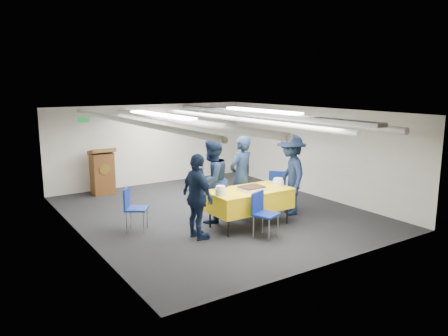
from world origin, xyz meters
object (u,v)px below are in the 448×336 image
(chair_near, at_px, (262,210))
(chair_right, at_px, (277,186))
(chair_left, at_px, (132,205))
(sailor_b, at_px, (212,181))
(sheet_cake, at_px, (251,188))
(podium, at_px, (102,171))
(sailor_d, at_px, (291,175))
(sailor_c, at_px, (198,197))
(serving_table, at_px, (249,199))
(sailor_a, at_px, (241,177))

(chair_near, relative_size, chair_right, 1.00)
(chair_near, xyz_separation_m, chair_left, (-1.95, 1.69, 0.00))
(sailor_b, bearing_deg, chair_near, 83.50)
(sheet_cake, height_order, podium, podium)
(chair_right, bearing_deg, chair_near, -138.13)
(sailor_d, bearing_deg, chair_near, -35.47)
(chair_right, bearing_deg, sailor_c, -163.62)
(serving_table, height_order, podium, podium)
(podium, bearing_deg, chair_right, -50.01)
(sailor_c, bearing_deg, sailor_a, -66.06)
(chair_left, bearing_deg, sailor_c, -52.53)
(chair_right, xyz_separation_m, sailor_a, (-1.05, -0.04, 0.36))
(chair_near, bearing_deg, podium, 107.16)
(sheet_cake, height_order, sailor_a, sailor_a)
(podium, height_order, sailor_b, sailor_b)
(serving_table, distance_m, sheet_cake, 0.26)
(sheet_cake, distance_m, sailor_d, 1.31)
(sheet_cake, relative_size, chair_near, 0.57)
(sailor_c, bearing_deg, chair_near, -119.11)
(sailor_d, bearing_deg, sheet_cake, -53.92)
(chair_near, xyz_separation_m, chair_right, (1.48, 1.33, 0.00))
(podium, bearing_deg, chair_near, -72.84)
(sheet_cake, xyz_separation_m, sailor_a, (0.26, 0.72, 0.08))
(podium, distance_m, chair_left, 3.23)
(podium, bearing_deg, serving_table, -68.35)
(serving_table, bearing_deg, chair_right, 27.44)
(chair_near, xyz_separation_m, sailor_b, (-0.31, 1.31, 0.36))
(sailor_b, distance_m, sailor_d, 1.83)
(chair_right, bearing_deg, serving_table, -152.56)
(serving_table, distance_m, chair_near, 0.67)
(sailor_b, bearing_deg, chair_left, -33.02)
(serving_table, relative_size, podium, 1.37)
(sailor_a, relative_size, sailor_b, 1.01)
(chair_near, xyz_separation_m, sailor_c, (-1.09, 0.57, 0.28))
(sheet_cake, xyz_separation_m, chair_left, (-2.12, 1.12, -0.28))
(serving_table, distance_m, chair_right, 1.47)
(sheet_cake, relative_size, sailor_c, 0.31)
(serving_table, height_order, sailor_c, sailor_c)
(sheet_cake, height_order, sailor_b, sailor_b)
(podium, height_order, chair_left, podium)
(chair_right, distance_m, sailor_a, 1.11)
(sailor_c, bearing_deg, sailor_d, -85.64)
(podium, bearing_deg, sailor_c, -84.41)
(sheet_cake, height_order, chair_left, chair_left)
(chair_near, bearing_deg, serving_table, 74.99)
(chair_near, relative_size, sailor_b, 0.49)
(sheet_cake, bearing_deg, chair_right, 29.92)
(chair_near, relative_size, chair_left, 1.00)
(sailor_b, xyz_separation_m, sailor_c, (-0.77, -0.74, -0.07))
(sheet_cake, xyz_separation_m, sailor_d, (1.28, 0.26, 0.09))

